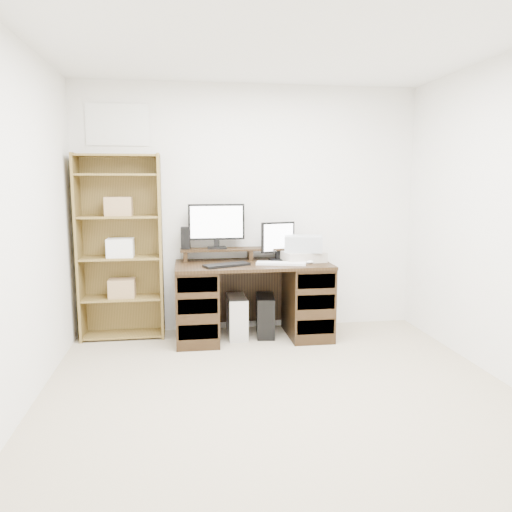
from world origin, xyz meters
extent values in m
cube|color=#B8A88A|center=(0.00, 0.00, -0.01)|extent=(3.50, 4.00, 0.02)
cube|color=white|center=(0.00, 0.00, 2.51)|extent=(3.50, 4.00, 0.02)
cube|color=white|center=(0.00, 2.01, 1.25)|extent=(3.50, 0.02, 2.50)
cube|color=white|center=(0.00, -2.01, 1.25)|extent=(3.50, 0.02, 2.50)
cube|color=white|center=(-1.29, 1.99, 2.08)|extent=(0.60, 0.01, 0.40)
cube|color=black|center=(-0.01, 1.63, 0.73)|extent=(1.50, 0.70, 0.03)
cube|color=black|center=(-0.56, 1.63, 0.36)|extent=(0.40, 0.66, 0.72)
cube|color=black|center=(0.54, 1.63, 0.36)|extent=(0.40, 0.66, 0.72)
cube|color=black|center=(-0.01, 1.96, 0.40)|extent=(1.48, 0.02, 0.65)
cube|color=black|center=(-0.56, 1.30, 0.18)|extent=(0.36, 0.01, 0.14)
cube|color=black|center=(-0.56, 1.30, 0.42)|extent=(0.36, 0.01, 0.14)
cube|color=black|center=(-0.56, 1.30, 0.62)|extent=(0.36, 0.01, 0.14)
cube|color=black|center=(0.54, 1.30, 0.18)|extent=(0.36, 0.01, 0.14)
cube|color=black|center=(0.54, 1.30, 0.42)|extent=(0.36, 0.01, 0.14)
cube|color=black|center=(0.54, 1.30, 0.62)|extent=(0.36, 0.01, 0.14)
cube|color=black|center=(-0.66, 1.85, 0.80)|extent=(0.04, 0.20, 0.10)
cube|color=black|center=(-0.01, 1.85, 0.80)|extent=(0.04, 0.20, 0.10)
cube|color=black|center=(0.64, 1.85, 0.80)|extent=(0.04, 0.20, 0.10)
cube|color=black|center=(-0.01, 1.85, 0.86)|extent=(1.40, 0.22, 0.02)
cube|color=black|center=(-0.35, 1.85, 0.88)|extent=(0.19, 0.15, 0.02)
cube|color=black|center=(-0.35, 1.87, 0.94)|extent=(0.05, 0.03, 0.10)
cube|color=black|center=(-0.35, 1.87, 1.14)|extent=(0.56, 0.05, 0.36)
cube|color=white|center=(-0.35, 1.85, 1.14)|extent=(0.52, 0.01, 0.32)
cube|color=black|center=(0.26, 1.75, 0.76)|extent=(0.19, 0.17, 0.01)
cube|color=black|center=(0.26, 1.77, 0.81)|extent=(0.05, 0.04, 0.09)
cube|color=black|center=(0.26, 1.77, 0.98)|extent=(0.35, 0.11, 0.31)
cube|color=white|center=(0.26, 1.76, 0.98)|extent=(0.31, 0.08, 0.27)
cube|color=black|center=(-0.66, 1.87, 0.98)|extent=(0.10, 0.10, 0.22)
cube|color=black|center=(-0.28, 1.48, 0.76)|extent=(0.46, 0.30, 0.02)
cube|color=white|center=(0.24, 1.51, 0.76)|extent=(0.49, 0.26, 0.02)
ellipsoid|color=silver|center=(0.52, 1.52, 0.77)|extent=(0.09, 0.07, 0.03)
cube|color=#B5AB9D|center=(0.49, 1.66, 0.80)|extent=(0.43, 0.35, 0.10)
cube|color=#A6ADB2|center=(0.49, 1.66, 0.93)|extent=(0.42, 0.34, 0.16)
cube|color=silver|center=(-0.17, 1.68, 0.20)|extent=(0.18, 0.41, 0.41)
cube|color=black|center=(0.12, 1.70, 0.20)|extent=(0.22, 0.42, 0.40)
cube|color=#19FF33|center=(0.10, 1.50, 0.29)|extent=(0.01, 0.01, 0.01)
cube|color=olive|center=(-1.67, 1.83, 0.90)|extent=(0.02, 0.30, 1.80)
cube|color=olive|center=(-0.90, 1.83, 0.90)|extent=(0.02, 0.30, 1.80)
cube|color=olive|center=(-1.29, 1.97, 0.90)|extent=(0.80, 0.01, 1.80)
cube|color=olive|center=(-1.29, 1.83, 0.03)|extent=(0.75, 0.28, 0.02)
cube|color=olive|center=(-1.29, 1.83, 0.40)|extent=(0.75, 0.28, 0.02)
cube|color=olive|center=(-1.29, 1.83, 0.80)|extent=(0.75, 0.28, 0.02)
cube|color=olive|center=(-1.29, 1.83, 1.20)|extent=(0.75, 0.28, 0.02)
cube|color=olive|center=(-1.29, 1.83, 1.60)|extent=(0.75, 0.28, 0.02)
cube|color=olive|center=(-1.29, 1.83, 1.78)|extent=(0.75, 0.28, 0.02)
cube|color=#A07F54|center=(-1.29, 1.83, 0.50)|extent=(0.25, 0.20, 0.18)
cube|color=white|center=(-1.29, 1.83, 0.90)|extent=(0.25, 0.20, 0.18)
cube|color=#A07F54|center=(-1.29, 1.83, 1.30)|extent=(0.25, 0.20, 0.18)
camera|label=1|loc=(-0.68, -3.10, 1.55)|focal=35.00mm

